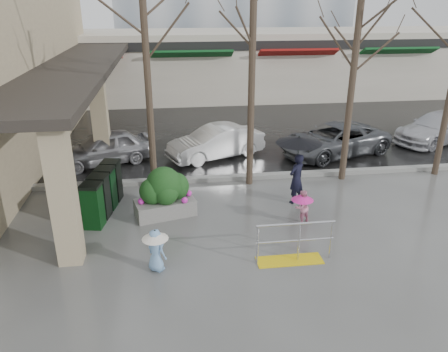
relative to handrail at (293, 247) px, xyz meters
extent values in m
plane|color=#51514F|center=(-1.36, 1.20, -0.38)|extent=(120.00, 120.00, 0.00)
cube|color=black|center=(-1.36, 23.20, -0.37)|extent=(120.00, 36.00, 0.01)
cube|color=gray|center=(-1.36, 5.20, -0.30)|extent=(120.00, 0.30, 0.15)
cube|color=#2D2823|center=(-6.16, 9.20, 3.25)|extent=(2.80, 18.00, 0.25)
cube|color=tan|center=(-5.26, 0.70, 1.37)|extent=(0.55, 0.55, 3.50)
cube|color=tan|center=(-5.26, 7.20, 1.37)|extent=(0.55, 0.55, 3.50)
cube|color=beige|center=(0.64, 19.20, 1.62)|extent=(34.00, 6.00, 4.00)
cube|color=maroon|center=(-7.36, 16.30, 2.47)|extent=(4.50, 1.68, 0.87)
cube|color=#0F4C1E|center=(-1.36, 16.30, 2.47)|extent=(4.50, 1.68, 0.87)
cube|color=maroon|center=(4.64, 16.30, 2.47)|extent=(4.50, 1.68, 0.87)
cube|color=#0F4C1E|center=(10.64, 16.30, 2.47)|extent=(4.50, 1.68, 0.87)
cube|color=black|center=(0.64, 16.30, 3.02)|extent=(34.00, 0.35, 0.50)
cube|color=yellow|center=(-0.06, 0.00, -0.37)|extent=(1.60, 0.50, 0.02)
cylinder|color=silver|center=(-0.86, 0.00, 0.12)|extent=(0.05, 0.05, 1.00)
cylinder|color=silver|center=(0.14, 0.00, 0.12)|extent=(0.05, 0.05, 1.00)
cylinder|color=silver|center=(0.94, 0.00, 0.12)|extent=(0.05, 0.05, 1.00)
cylinder|color=silver|center=(0.04, 0.00, 0.62)|extent=(1.90, 0.06, 0.06)
cylinder|color=silver|center=(0.04, 0.00, 0.17)|extent=(1.90, 0.04, 0.04)
cylinder|color=#382B21|center=(-3.36, 4.80, 3.02)|extent=(0.22, 0.22, 6.80)
cylinder|color=#382B21|center=(-0.16, 4.80, 3.12)|extent=(0.22, 0.22, 7.00)
cylinder|color=#382B21|center=(3.14, 4.80, 2.87)|extent=(0.22, 0.22, 6.50)
imported|color=black|center=(0.98, 3.16, 0.41)|extent=(0.69, 0.64, 1.58)
cylinder|color=black|center=(0.98, 3.16, 1.23)|extent=(0.02, 0.02, 1.00)
cone|color=black|center=(0.98, 3.16, 1.64)|extent=(1.38, 1.38, 0.18)
sphere|color=black|center=(0.98, 3.16, 1.75)|extent=(0.05, 0.05, 0.05)
imported|color=pink|center=(0.77, 1.82, 0.12)|extent=(0.59, 0.54, 0.99)
cylinder|color=black|center=(0.77, 1.82, 0.30)|extent=(0.02, 0.02, 0.43)
cone|color=#EC259C|center=(0.77, 1.82, 0.43)|extent=(0.62, 0.62, 0.18)
sphere|color=black|center=(0.77, 1.82, 0.54)|extent=(0.05, 0.05, 0.05)
imported|color=#7BAADB|center=(-3.23, 0.03, 0.15)|extent=(0.60, 0.59, 1.05)
cylinder|color=black|center=(-3.23, 0.03, 0.39)|extent=(0.02, 0.02, 0.49)
cone|color=white|center=(-3.23, 0.03, 0.55)|extent=(0.61, 0.61, 0.18)
sphere|color=black|center=(-3.23, 0.03, 0.66)|extent=(0.05, 0.05, 0.05)
cube|color=slate|center=(-3.02, 2.83, -0.14)|extent=(1.85, 1.24, 0.47)
ellipsoid|color=#183C13|center=(-3.02, 2.83, 0.56)|extent=(1.03, 0.93, 1.09)
sphere|color=#183C13|center=(-3.35, 2.73, 0.43)|extent=(0.74, 0.74, 0.74)
sphere|color=#183C13|center=(-2.69, 2.97, 0.45)|extent=(0.79, 0.79, 0.79)
cube|color=#0C3813|center=(-4.96, 2.36, 0.22)|extent=(0.57, 0.57, 1.18)
cube|color=black|center=(-4.96, 2.36, 0.86)|extent=(0.60, 0.60, 0.09)
cube|color=black|center=(-4.85, 2.94, 0.22)|extent=(0.57, 0.57, 1.18)
cube|color=black|center=(-4.85, 2.94, 0.86)|extent=(0.60, 0.60, 0.09)
cube|color=#0B3314|center=(-4.74, 3.52, 0.22)|extent=(0.57, 0.57, 1.18)
cube|color=black|center=(-4.74, 3.52, 0.86)|extent=(0.60, 0.60, 0.09)
cube|color=black|center=(-4.63, 4.10, 0.22)|extent=(0.57, 0.57, 1.18)
cube|color=black|center=(-4.63, 4.10, 0.86)|extent=(0.60, 0.60, 0.09)
imported|color=#A5A5A9|center=(-5.27, 7.42, 0.25)|extent=(3.99, 2.70, 1.26)
imported|color=white|center=(-1.01, 7.53, 0.25)|extent=(4.04, 2.70, 1.26)
imported|color=#53555A|center=(3.75, 7.27, 0.25)|extent=(4.97, 3.45, 1.26)
imported|color=silver|center=(8.82, 8.35, 0.25)|extent=(4.68, 3.40, 1.26)
camera|label=1|loc=(-2.79, -8.70, 5.52)|focal=35.00mm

